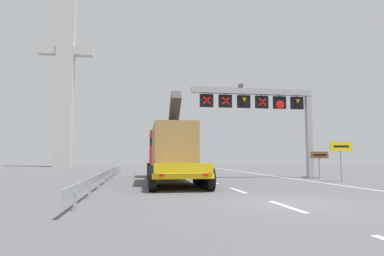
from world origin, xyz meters
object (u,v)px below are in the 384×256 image
overhead_lane_gantry (268,106)px  exit_sign_yellow (341,151)px  heavy_haul_truck_yellow (170,151)px  bridge_pylon_distant (65,71)px  tourist_info_sign_brown (319,158)px

overhead_lane_gantry → exit_sign_yellow: overhead_lane_gantry is taller
heavy_haul_truck_yellow → bridge_pylon_distant: size_ratio=0.44×
exit_sign_yellow → bridge_pylon_distant: 48.63m
bridge_pylon_distant → heavy_haul_truck_yellow: bearing=-68.0°
tourist_info_sign_brown → overhead_lane_gantry: bearing=152.5°
overhead_lane_gantry → exit_sign_yellow: (3.12, -4.39, -3.50)m
heavy_haul_truck_yellow → tourist_info_sign_brown: heavy_haul_truck_yellow is taller
tourist_info_sign_brown → exit_sign_yellow: bearing=-91.4°
exit_sign_yellow → overhead_lane_gantry: bearing=125.4°
overhead_lane_gantry → tourist_info_sign_brown: 5.34m
overhead_lane_gantry → heavy_haul_truck_yellow: 8.45m
overhead_lane_gantry → bridge_pylon_distant: 42.50m
tourist_info_sign_brown → bridge_pylon_distant: (-25.29, 36.32, 14.76)m
heavy_haul_truck_yellow → exit_sign_yellow: heavy_haul_truck_yellow is taller
heavy_haul_truck_yellow → bridge_pylon_distant: bridge_pylon_distant is taller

